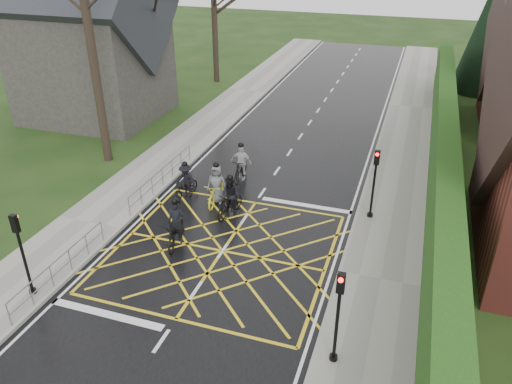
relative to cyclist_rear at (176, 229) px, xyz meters
The scene contains 19 objects.
ground 2.03m from the cyclist_rear, ahead, with size 120.00×120.00×0.00m, color black.
road 2.02m from the cyclist_rear, ahead, with size 9.00×80.00×0.01m, color black.
sidewalk_right 7.94m from the cyclist_rear, ahead, with size 3.00×80.00×0.15m, color gray.
sidewalk_left 4.12m from the cyclist_rear, behind, with size 3.00×80.00×0.15m, color gray.
stone_wall 11.41m from the cyclist_rear, 32.06° to the left, with size 0.50×38.00×0.70m, color slate.
hedge 11.50m from the cyclist_rear, 32.06° to the left, with size 0.90×38.00×2.80m, color #103C10.
conifer 29.29m from the cyclist_rear, 64.07° to the left, with size 4.60×4.60×10.00m.
church 17.28m from the cyclist_rear, 133.95° to the left, with size 8.80×7.80×11.00m.
tree_near 11.81m from the cyclist_rear, 139.48° to the left, with size 9.24×9.24×11.44m.
railing_south 4.40m from the cyclist_rear, 128.42° to the right, with size 0.05×5.04×1.03m.
railing_north 4.89m from the cyclist_rear, 124.00° to the left, with size 0.05×6.04×1.03m.
traffic_light_ne 8.26m from the cyclist_rear, 31.20° to the left, with size 0.24×0.31×3.21m.
traffic_light_se 8.21m from the cyclist_rear, 30.61° to the right, with size 0.24×0.31×3.21m.
traffic_light_sw 5.56m from the cyclist_rear, 125.63° to the right, with size 0.24×0.31×3.21m.
cyclist_rear is the anchor object (origin of this frame).
cyclist_back 2.99m from the cyclist_rear, 65.86° to the left, with size 0.98×1.99×1.92m.
cyclist_mid 3.81m from the cyclist_rear, 109.81° to the left, with size 1.15×1.92×1.79m.
cyclist_front 6.13m from the cyclist_rear, 85.56° to the left, with size 1.06×1.95×1.94m.
cyclist_lead 3.56m from the cyclist_rear, 86.06° to the left, with size 0.94×2.09×1.98m.
Camera 1 is at (6.26, -14.71, 11.13)m, focal length 35.00 mm.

